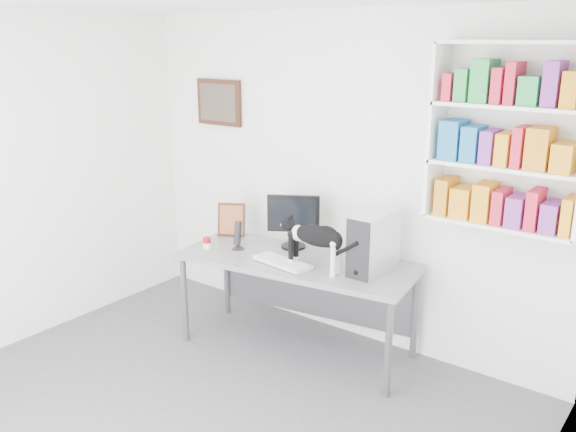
{
  "coord_description": "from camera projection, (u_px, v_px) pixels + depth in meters",
  "views": [
    {
      "loc": [
        2.63,
        -2.2,
        2.48
      ],
      "look_at": [
        -0.17,
        1.53,
        1.11
      ],
      "focal_mm": 38.0,
      "sensor_mm": 36.0,
      "label": 1
    }
  ],
  "objects": [
    {
      "name": "keyboard",
      "position": [
        282.0,
        262.0,
        4.71
      ],
      "size": [
        0.5,
        0.25,
        0.04
      ],
      "primitive_type": "cube",
      "rotation": [
        0.0,
        0.0,
        -0.13
      ],
      "color": "silver",
      "rests_on": "desk"
    },
    {
      "name": "bookshelf",
      "position": [
        508.0,
        137.0,
        3.99
      ],
      "size": [
        1.03,
        0.28,
        1.24
      ],
      "primitive_type": "cube",
      "color": "white",
      "rests_on": "room"
    },
    {
      "name": "leaning_print",
      "position": [
        232.0,
        219.0,
        5.37
      ],
      "size": [
        0.26,
        0.21,
        0.3
      ],
      "primitive_type": "cube",
      "rotation": [
        0.0,
        0.0,
        0.52
      ],
      "color": "#402114",
      "rests_on": "desk"
    },
    {
      "name": "desk",
      "position": [
        296.0,
        305.0,
        4.94
      ],
      "size": [
        1.98,
        1.01,
        0.79
      ],
      "primitive_type": "cube",
      "rotation": [
        0.0,
        0.0,
        0.15
      ],
      "color": "slate",
      "rests_on": "room"
    },
    {
      "name": "monitor",
      "position": [
        293.0,
        221.0,
        5.04
      ],
      "size": [
        0.48,
        0.4,
        0.46
      ],
      "primitive_type": "cube",
      "rotation": [
        0.0,
        0.0,
        0.53
      ],
      "color": "black",
      "rests_on": "desk"
    },
    {
      "name": "cat",
      "position": [
        316.0,
        247.0,
        4.54
      ],
      "size": [
        0.61,
        0.18,
        0.37
      ],
      "primitive_type": null,
      "rotation": [
        0.0,
        0.0,
        0.03
      ],
      "color": "black",
      "rests_on": "desk"
    },
    {
      "name": "soup_can",
      "position": [
        207.0,
        243.0,
        5.06
      ],
      "size": [
        0.08,
        0.08,
        0.1
      ],
      "primitive_type": "cylinder",
      "rotation": [
        0.0,
        0.0,
        0.29
      ],
      "color": "#A80E17",
      "rests_on": "desk"
    },
    {
      "name": "wall_art",
      "position": [
        219.0,
        102.0,
        5.63
      ],
      "size": [
        0.52,
        0.04,
        0.42
      ],
      "primitive_type": "cube",
      "color": "#402114",
      "rests_on": "room"
    },
    {
      "name": "speaker",
      "position": [
        238.0,
        235.0,
        5.02
      ],
      "size": [
        0.11,
        0.11,
        0.25
      ],
      "primitive_type": "cylinder",
      "rotation": [
        0.0,
        0.0,
        0.02
      ],
      "color": "black",
      "rests_on": "desk"
    },
    {
      "name": "pc_tower",
      "position": [
        374.0,
        242.0,
        4.51
      ],
      "size": [
        0.21,
        0.46,
        0.46
      ],
      "primitive_type": "cube",
      "rotation": [
        0.0,
        0.0,
        -0.02
      ],
      "color": "silver",
      "rests_on": "desk"
    },
    {
      "name": "room",
      "position": [
        153.0,
        240.0,
        3.52
      ],
      "size": [
        4.01,
        4.01,
        2.7
      ],
      "color": "#595A5E",
      "rests_on": "ground"
    }
  ]
}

